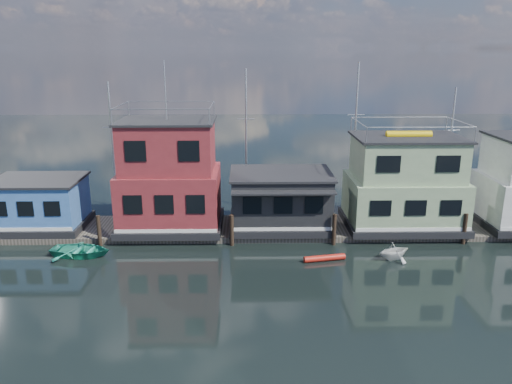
{
  "coord_description": "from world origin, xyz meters",
  "views": [
    {
      "loc": [
        -2.93,
        -22.72,
        13.02
      ],
      "look_at": [
        -2.3,
        12.0,
        3.0
      ],
      "focal_mm": 35.0,
      "sensor_mm": 36.0,
      "label": 1
    }
  ],
  "objects_px": {
    "dinghy_teal": "(81,250)",
    "red_kayak": "(325,258)",
    "houseboat_dark": "(281,200)",
    "houseboat_green": "(405,184)",
    "houseboat_red": "(170,178)",
    "dinghy_white": "(394,251)",
    "houseboat_blue": "(39,204)"
  },
  "relations": [
    {
      "from": "houseboat_dark",
      "to": "houseboat_green",
      "type": "relative_size",
      "value": 0.88
    },
    {
      "from": "houseboat_dark",
      "to": "dinghy_white",
      "type": "relative_size",
      "value": 3.29
    },
    {
      "from": "houseboat_red",
      "to": "houseboat_green",
      "type": "bearing_deg",
      "value": 0.0
    },
    {
      "from": "houseboat_blue",
      "to": "dinghy_white",
      "type": "xyz_separation_m",
      "value": [
        24.42,
        -5.35,
        -1.61
      ]
    },
    {
      "from": "red_kayak",
      "to": "dinghy_teal",
      "type": "height_order",
      "value": "dinghy_teal"
    },
    {
      "from": "houseboat_blue",
      "to": "houseboat_dark",
      "type": "relative_size",
      "value": 0.86
    },
    {
      "from": "houseboat_dark",
      "to": "dinghy_white",
      "type": "distance_m",
      "value": 8.92
    },
    {
      "from": "houseboat_red",
      "to": "houseboat_dark",
      "type": "relative_size",
      "value": 1.6
    },
    {
      "from": "houseboat_red",
      "to": "houseboat_green",
      "type": "distance_m",
      "value": 17.01
    },
    {
      "from": "dinghy_white",
      "to": "houseboat_dark",
      "type": "bearing_deg",
      "value": 30.41
    },
    {
      "from": "red_kayak",
      "to": "houseboat_dark",
      "type": "bearing_deg",
      "value": 103.11
    },
    {
      "from": "houseboat_red",
      "to": "red_kayak",
      "type": "distance_m",
      "value": 12.46
    },
    {
      "from": "houseboat_blue",
      "to": "red_kayak",
      "type": "height_order",
      "value": "houseboat_blue"
    },
    {
      "from": "red_kayak",
      "to": "dinghy_white",
      "type": "bearing_deg",
      "value": -8.66
    },
    {
      "from": "houseboat_dark",
      "to": "houseboat_green",
      "type": "bearing_deg",
      "value": 0.12
    },
    {
      "from": "houseboat_red",
      "to": "houseboat_dark",
      "type": "distance_m",
      "value": 8.18
    },
    {
      "from": "dinghy_white",
      "to": "dinghy_teal",
      "type": "xyz_separation_m",
      "value": [
        -20.22,
        0.92,
        -0.19
      ]
    },
    {
      "from": "houseboat_red",
      "to": "dinghy_teal",
      "type": "xyz_separation_m",
      "value": [
        -5.3,
        -4.43,
        -3.7
      ]
    },
    {
      "from": "red_kayak",
      "to": "dinghy_white",
      "type": "relative_size",
      "value": 1.2
    },
    {
      "from": "houseboat_red",
      "to": "houseboat_green",
      "type": "xyz_separation_m",
      "value": [
        17.0,
        0.0,
        -0.55
      ]
    },
    {
      "from": "dinghy_white",
      "to": "dinghy_teal",
      "type": "relative_size",
      "value": 0.58
    },
    {
      "from": "red_kayak",
      "to": "houseboat_red",
      "type": "bearing_deg",
      "value": 141.16
    },
    {
      "from": "houseboat_red",
      "to": "dinghy_white",
      "type": "xyz_separation_m",
      "value": [
        14.92,
        -5.35,
        -3.51
      ]
    },
    {
      "from": "red_kayak",
      "to": "dinghy_teal",
      "type": "bearing_deg",
      "value": 165.02
    },
    {
      "from": "dinghy_white",
      "to": "dinghy_teal",
      "type": "distance_m",
      "value": 20.24
    },
    {
      "from": "houseboat_dark",
      "to": "red_kayak",
      "type": "distance_m",
      "value": 6.43
    },
    {
      "from": "dinghy_teal",
      "to": "red_kayak",
      "type": "bearing_deg",
      "value": -86.94
    },
    {
      "from": "houseboat_green",
      "to": "dinghy_teal",
      "type": "height_order",
      "value": "houseboat_green"
    },
    {
      "from": "houseboat_red",
      "to": "red_kayak",
      "type": "relative_size",
      "value": 4.39
    },
    {
      "from": "houseboat_red",
      "to": "houseboat_green",
      "type": "height_order",
      "value": "houseboat_red"
    },
    {
      "from": "houseboat_green",
      "to": "houseboat_blue",
      "type": "bearing_deg",
      "value": -180.0
    },
    {
      "from": "houseboat_red",
      "to": "houseboat_green",
      "type": "relative_size",
      "value": 1.41
    }
  ]
}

